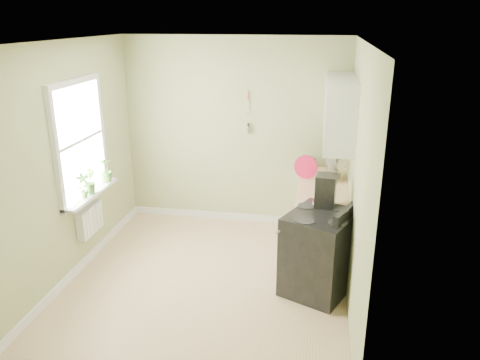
% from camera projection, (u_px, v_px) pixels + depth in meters
% --- Properties ---
extents(floor, '(3.20, 3.60, 0.02)m').
position_uv_depth(floor, '(207.00, 282.00, 5.48)').
color(floor, tan).
rests_on(floor, ground).
extents(ceiling, '(3.20, 3.60, 0.02)m').
position_uv_depth(ceiling, '(201.00, 40.00, 4.58)').
color(ceiling, white).
rests_on(ceiling, wall_back).
extents(wall_back, '(3.20, 0.02, 2.70)m').
position_uv_depth(wall_back, '(235.00, 133.00, 6.72)').
color(wall_back, '#ABB37A').
rests_on(wall_back, floor).
extents(wall_left, '(0.02, 3.60, 2.70)m').
position_uv_depth(wall_left, '(66.00, 164.00, 5.30)').
color(wall_left, '#ABB37A').
rests_on(wall_left, floor).
extents(wall_right, '(0.02, 3.60, 2.70)m').
position_uv_depth(wall_right, '(357.00, 180.00, 4.77)').
color(wall_right, '#ABB37A').
rests_on(wall_right, floor).
extents(base_cabinets, '(0.60, 1.60, 0.87)m').
position_uv_depth(base_cabinets, '(322.00, 220.00, 6.06)').
color(base_cabinets, white).
rests_on(base_cabinets, floor).
extents(countertop, '(0.64, 1.60, 0.04)m').
position_uv_depth(countertop, '(323.00, 187.00, 5.91)').
color(countertop, beige).
rests_on(countertop, base_cabinets).
extents(upper_cabinets, '(0.35, 1.40, 0.80)m').
position_uv_depth(upper_cabinets, '(339.00, 111.00, 5.66)').
color(upper_cabinets, white).
rests_on(upper_cabinets, wall_right).
extents(window, '(0.06, 1.14, 1.44)m').
position_uv_depth(window, '(79.00, 141.00, 5.50)').
color(window, white).
rests_on(window, wall_left).
extents(window_sill, '(0.18, 1.14, 0.04)m').
position_uv_depth(window_sill, '(91.00, 194.00, 5.71)').
color(window_sill, white).
rests_on(window_sill, wall_left).
extents(radiator, '(0.12, 0.50, 0.35)m').
position_uv_depth(radiator, '(90.00, 220.00, 5.78)').
color(radiator, white).
rests_on(radiator, wall_left).
extents(wall_utensils, '(0.02, 0.14, 0.58)m').
position_uv_depth(wall_utensils, '(248.00, 119.00, 6.59)').
color(wall_utensils, beige).
rests_on(wall_utensils, wall_back).
extents(stove, '(0.94, 0.95, 1.05)m').
position_uv_depth(stove, '(320.00, 252.00, 5.17)').
color(stove, black).
rests_on(stove, floor).
extents(stand_mixer, '(0.24, 0.32, 0.36)m').
position_uv_depth(stand_mixer, '(332.00, 168.00, 6.10)').
color(stand_mixer, '#B2B2B7').
rests_on(stand_mixer, countertop).
extents(kettle, '(0.17, 0.10, 0.17)m').
position_uv_depth(kettle, '(311.00, 162.00, 6.57)').
color(kettle, silver).
rests_on(kettle, countertop).
extents(coffee_maker, '(0.24, 0.26, 0.38)m').
position_uv_depth(coffee_maker, '(325.00, 192.00, 5.19)').
color(coffee_maker, black).
rests_on(coffee_maker, countertop).
extents(red_tray, '(0.32, 0.13, 0.31)m').
position_uv_depth(red_tray, '(306.00, 167.00, 6.12)').
color(red_tray, '#AB1135').
rests_on(red_tray, countertop).
extents(jar, '(0.07, 0.07, 0.08)m').
position_uv_depth(jar, '(315.00, 203.00, 5.25)').
color(jar, beige).
rests_on(jar, countertop).
extents(plant_a, '(0.19, 0.20, 0.31)m').
position_uv_depth(plant_a, '(83.00, 186.00, 5.48)').
color(plant_a, '#3E6F28').
rests_on(plant_a, window_sill).
extents(plant_b, '(0.22, 0.23, 0.32)m').
position_uv_depth(plant_b, '(89.00, 181.00, 5.62)').
color(plant_b, '#3E6F28').
rests_on(plant_b, window_sill).
extents(plant_c, '(0.25, 0.25, 0.32)m').
position_uv_depth(plant_c, '(105.00, 170.00, 6.04)').
color(plant_c, '#3E6F28').
rests_on(plant_c, window_sill).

